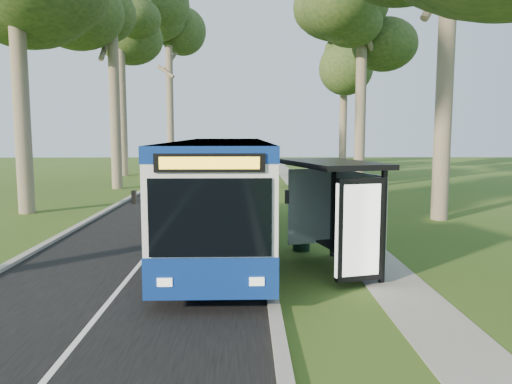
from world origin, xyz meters
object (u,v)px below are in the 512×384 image
at_px(bus_stop_sign, 275,196).
at_px(bus_shelter, 341,196).
at_px(car_silver, 155,165).
at_px(car_white, 152,166).
at_px(litter_bin, 301,234).
at_px(bus, 223,192).

height_order(bus_stop_sign, bus_shelter, bus_shelter).
bearing_deg(car_silver, bus_stop_sign, -94.18).
bearing_deg(bus_stop_sign, car_white, 98.29).
distance_m(bus_stop_sign, car_silver, 29.15).
distance_m(bus_shelter, car_white, 33.33).
bearing_deg(litter_bin, car_silver, 108.99).
height_order(bus, bus_stop_sign, bus).
bearing_deg(bus_shelter, litter_bin, 89.54).
distance_m(bus_stop_sign, bus_shelter, 3.08).
bearing_deg(bus, litter_bin, -16.16).
distance_m(bus, car_white, 29.20).
xyz_separation_m(bus_shelter, litter_bin, (-0.70, 2.68, -1.53)).
distance_m(car_white, car_silver, 1.18).
xyz_separation_m(bus, car_silver, (-7.12, 27.10, -0.89)).
relative_size(bus, car_white, 3.09).
relative_size(litter_bin, car_white, 0.24).
bearing_deg(bus_shelter, bus, 118.09).
height_order(bus, bus_shelter, bus).
relative_size(litter_bin, car_silver, 0.19).
relative_size(bus_shelter, litter_bin, 3.73).
relative_size(bus, bus_shelter, 3.43).
bearing_deg(litter_bin, bus_shelter, -75.44).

